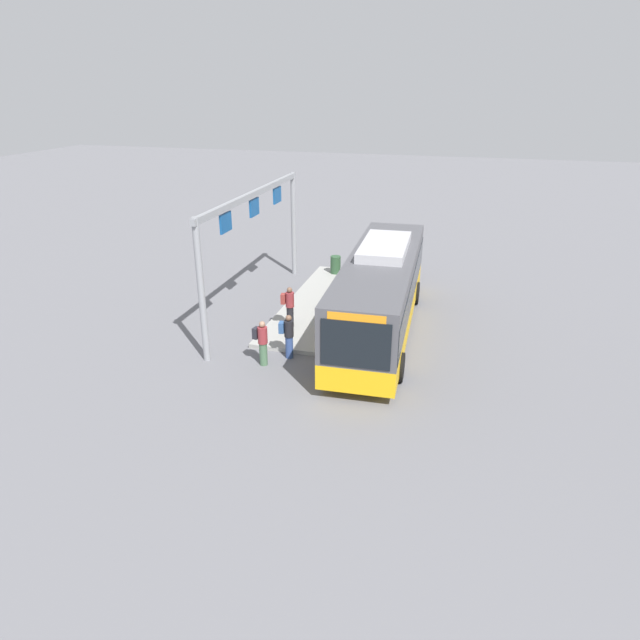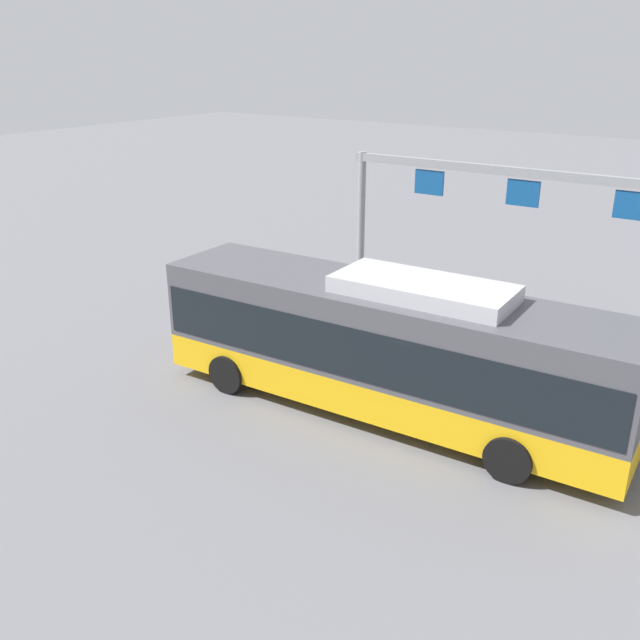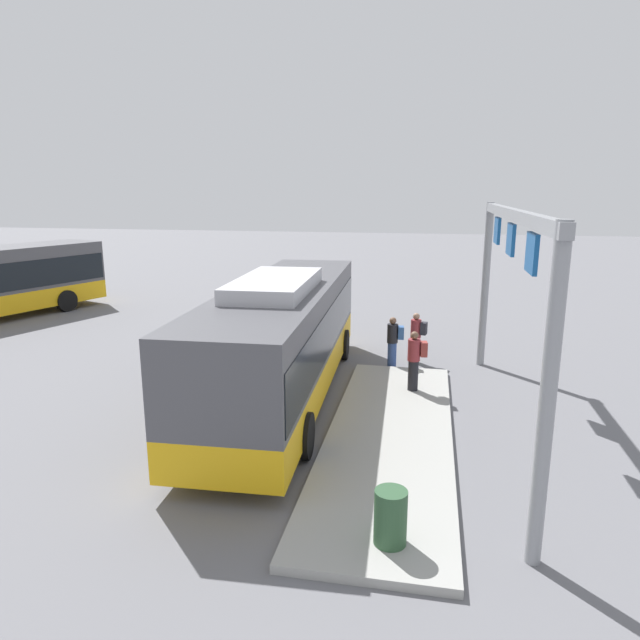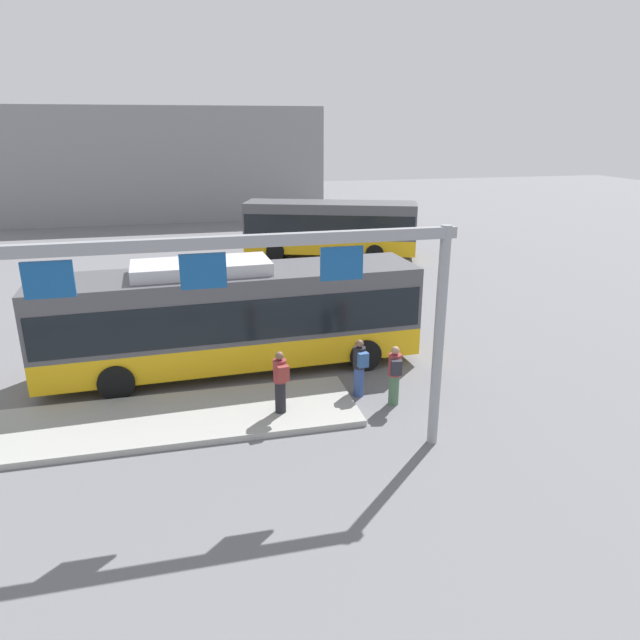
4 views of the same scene
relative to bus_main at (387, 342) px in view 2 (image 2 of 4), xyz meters
name	(u,v)px [view 2 (image 2 of 4)]	position (x,y,z in m)	size (l,w,h in m)	color
ground_plane	(384,411)	(0.01, 0.00, -1.81)	(120.00, 120.00, 0.00)	slate
platform_curb	(516,385)	(-2.15, -3.05, -1.73)	(10.00, 2.80, 0.16)	#9E9E99
bus_main	(387,342)	(0.00, 0.00, 0.00)	(11.38, 3.02, 3.46)	#EAAD14
person_boarding	(338,316)	(3.17, -2.75, -0.92)	(0.37, 0.55, 1.67)	#334C8C
person_waiting_near	(330,304)	(3.93, -3.46, -0.92)	(0.41, 0.57, 1.67)	#476B4C
person_waiting_mid	(422,320)	(0.83, -3.49, -0.76)	(0.39, 0.56, 1.67)	black
platform_sign_gantry	(520,218)	(-0.97, -5.53, 2.01)	(10.61, 0.24, 5.20)	gray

